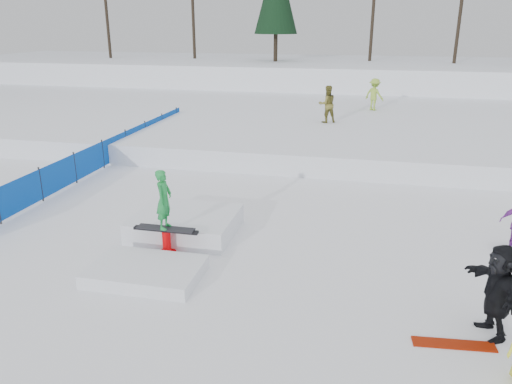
% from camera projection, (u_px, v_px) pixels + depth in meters
% --- Properties ---
extents(ground, '(120.00, 120.00, 0.00)m').
position_uv_depth(ground, '(216.00, 262.00, 11.62)').
color(ground, white).
extents(snow_berm, '(60.00, 14.00, 2.40)m').
position_uv_depth(snow_berm, '(329.00, 77.00, 38.89)').
color(snow_berm, white).
rests_on(snow_berm, ground).
extents(snow_midrise, '(50.00, 18.00, 0.80)m').
position_uv_depth(snow_midrise, '(306.00, 120.00, 26.24)').
color(snow_midrise, white).
rests_on(snow_midrise, ground).
extents(safety_fence, '(0.05, 16.00, 1.10)m').
position_uv_depth(safety_fence, '(103.00, 154.00, 18.89)').
color(safety_fence, '#0741A9').
rests_on(safety_fence, ground).
extents(walker_olive, '(1.03, 0.94, 1.71)m').
position_uv_depth(walker_olive, '(327.00, 104.00, 23.17)').
color(walker_olive, brown).
rests_on(walker_olive, snow_midrise).
extents(walker_ygreen, '(1.24, 1.11, 1.67)m').
position_uv_depth(walker_ygreen, '(374.00, 94.00, 26.37)').
color(walker_ygreen, '#94BD3A').
rests_on(walker_ygreen, snow_midrise).
extents(spectator_dark, '(0.94, 1.70, 1.75)m').
position_uv_depth(spectator_dark, '(497.00, 291.00, 8.68)').
color(spectator_dark, black).
rests_on(spectator_dark, ground).
extents(loose_board_red, '(1.42, 0.41, 0.03)m').
position_uv_depth(loose_board_red, '(454.00, 344.00, 8.65)').
color(loose_board_red, '#811501').
rests_on(loose_board_red, ground).
extents(jib_rail_feature, '(2.60, 4.40, 2.11)m').
position_uv_depth(jib_rail_feature, '(176.00, 233.00, 12.46)').
color(jib_rail_feature, white).
rests_on(jib_rail_feature, ground).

